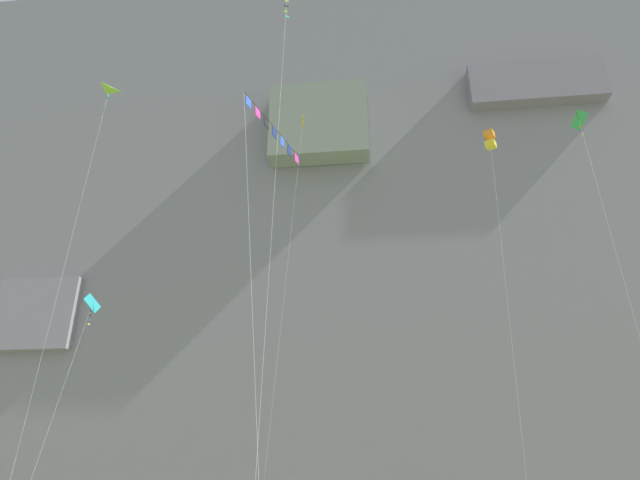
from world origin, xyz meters
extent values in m
cube|color=gray|center=(0.00, 62.72, 33.48)|extent=(180.00, 28.19, 66.96)
cube|color=gray|center=(-31.32, 49.12, 18.03)|extent=(9.19, 3.05, 7.98)
cube|color=gray|center=(0.00, 47.14, 39.96)|extent=(11.50, 2.80, 9.95)
cube|color=slate|center=(25.56, 48.66, 43.98)|extent=(15.38, 3.49, 5.58)
pyramid|color=#8CCC33|center=(-17.53, 31.76, 32.98)|extent=(1.57, 1.64, 0.36)
cube|color=#38B2D1|center=(-17.20, 31.48, 32.93)|extent=(0.36, 0.31, 0.46)
cylinder|color=silver|center=(-17.32, 30.48, 16.53)|extent=(0.26, 2.01, 32.81)
cube|color=teal|center=(-18.09, 36.43, 15.32)|extent=(0.73, 1.73, 1.76)
cylinder|color=black|center=(-18.09, 36.43, 15.32)|extent=(0.66, 0.04, 1.39)
cube|color=blue|center=(-18.11, 36.43, 14.63)|extent=(0.03, 0.22, 0.11)
cube|color=black|center=(-18.10, 36.43, 14.25)|extent=(0.03, 0.22, 0.11)
cube|color=blue|center=(-18.05, 36.43, 13.87)|extent=(0.05, 0.22, 0.11)
cube|color=yellow|center=(-18.07, 36.43, 13.49)|extent=(0.08, 0.22, 0.11)
cylinder|color=silver|center=(-18.18, 34.50, 7.60)|extent=(0.19, 3.87, 14.97)
cube|color=#8CCC33|center=(0.82, 21.25, 31.14)|extent=(0.27, 0.11, 0.14)
cube|color=black|center=(0.80, 21.25, 30.66)|extent=(0.26, 0.13, 0.14)
cube|color=#8CCC33|center=(0.78, 21.25, 30.19)|extent=(0.27, 0.08, 0.14)
cube|color=teal|center=(0.88, 21.25, 29.71)|extent=(0.24, 0.18, 0.14)
cylinder|color=silver|center=(0.84, 19.60, 16.15)|extent=(0.02, 3.31, 32.06)
cube|color=yellow|center=(-0.55, 38.18, 33.70)|extent=(0.45, 1.31, 1.36)
cylinder|color=black|center=(-0.55, 38.18, 33.70)|extent=(0.18, 0.09, 1.11)
cube|color=#CC3399|center=(-0.56, 38.18, 33.19)|extent=(0.07, 0.16, 0.08)
cube|color=navy|center=(-0.52, 38.18, 32.91)|extent=(0.05, 0.16, 0.08)
cube|color=#CC3399|center=(-0.55, 38.18, 32.63)|extent=(0.12, 0.13, 0.08)
cube|color=#CC3399|center=(-0.55, 38.18, 32.35)|extent=(0.10, 0.14, 0.08)
cube|color=navy|center=(-0.55, 38.18, 32.07)|extent=(0.10, 0.15, 0.08)
cylinder|color=silver|center=(-1.61, 37.03, 16.83)|extent=(2.15, 2.31, 33.41)
cube|color=green|center=(22.74, 32.96, 28.18)|extent=(1.02, 1.47, 1.72)
cylinder|color=black|center=(22.74, 32.96, 28.18)|extent=(0.30, 0.33, 1.40)
cube|color=orange|center=(22.73, 32.96, 27.53)|extent=(0.19, 0.12, 0.10)
cube|color=purple|center=(22.79, 32.96, 27.17)|extent=(0.19, 0.12, 0.10)
cube|color=yellow|center=(22.77, 32.96, 26.81)|extent=(0.14, 0.18, 0.10)
cylinder|color=silver|center=(21.89, 30.11, 14.04)|extent=(1.72, 5.71, 27.85)
cube|color=orange|center=(15.48, 32.54, 27.07)|extent=(1.00, 1.00, 0.52)
cube|color=yellow|center=(15.48, 32.54, 26.11)|extent=(1.00, 1.00, 0.52)
cylinder|color=black|center=(15.81, 32.54, 26.59)|extent=(0.03, 0.03, 1.40)
cylinder|color=black|center=(15.14, 32.54, 26.59)|extent=(0.03, 0.03, 1.40)
cylinder|color=silver|center=(14.72, 31.30, 12.99)|extent=(1.54, 2.49, 25.73)
cylinder|color=black|center=(1.05, 18.04, 18.63)|extent=(1.79, 6.05, 0.03)
cube|color=blue|center=(0.29, 15.46, 18.34)|extent=(0.18, 0.47, 0.53)
cube|color=#CC3399|center=(0.55, 16.32, 18.34)|extent=(0.20, 0.48, 0.53)
cube|color=black|center=(0.80, 17.18, 18.34)|extent=(0.21, 0.48, 0.53)
cube|color=navy|center=(1.05, 18.04, 18.34)|extent=(0.18, 0.47, 0.53)
cube|color=blue|center=(1.30, 18.91, 18.34)|extent=(0.17, 0.47, 0.53)
cube|color=navy|center=(1.55, 19.77, 18.34)|extent=(0.21, 0.48, 0.53)
cube|color=#CC3399|center=(1.81, 20.63, 18.34)|extent=(0.19, 0.47, 0.53)
cylinder|color=silver|center=(0.94, 15.29, 9.37)|extent=(1.55, 0.55, 18.51)
camera|label=1|loc=(5.98, -4.55, 2.27)|focal=29.87mm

